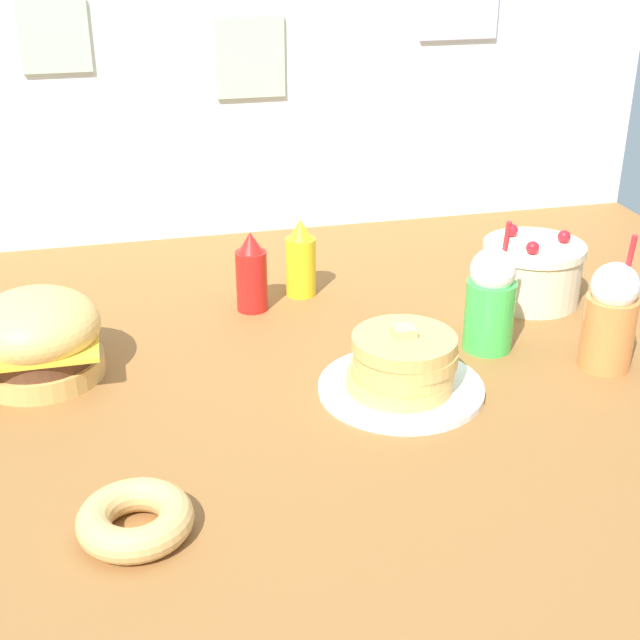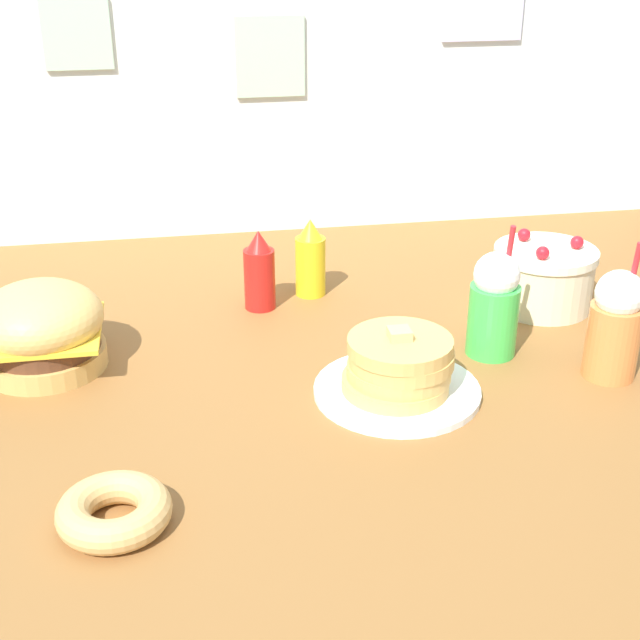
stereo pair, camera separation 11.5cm
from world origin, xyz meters
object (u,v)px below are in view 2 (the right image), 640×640
(ketchup_bottle, at_px, (259,272))
(layer_cake, at_px, (543,277))
(mustard_bottle, at_px, (310,260))
(donut_pink_glaze, at_px, (114,510))
(cream_soda_cup, at_px, (494,305))
(orange_float_cup, at_px, (615,325))
(pancake_stack, at_px, (398,371))
(burger, at_px, (41,329))

(ketchup_bottle, bearing_deg, layer_cake, -9.12)
(mustard_bottle, xyz_separation_m, donut_pink_glaze, (-0.46, -0.87, -0.06))
(layer_cake, distance_m, cream_soda_cup, 0.31)
(donut_pink_glaze, bearing_deg, ketchup_bottle, 67.99)
(donut_pink_glaze, bearing_deg, layer_cake, 34.38)
(mustard_bottle, distance_m, cream_soda_cup, 0.52)
(ketchup_bottle, xyz_separation_m, orange_float_cup, (0.70, -0.47, 0.03))
(pancake_stack, height_order, ketchup_bottle, ketchup_bottle)
(burger, xyz_separation_m, pancake_stack, (0.73, -0.25, -0.04))
(burger, distance_m, layer_cake, 1.20)
(pancake_stack, bearing_deg, mustard_bottle, 99.87)
(pancake_stack, relative_size, cream_soda_cup, 1.13)
(burger, height_order, orange_float_cup, orange_float_cup)
(orange_float_cup, relative_size, donut_pink_glaze, 1.61)
(pancake_stack, xyz_separation_m, mustard_bottle, (-0.09, 0.54, 0.04))
(burger, xyz_separation_m, layer_cake, (1.19, 0.12, -0.01))
(ketchup_bottle, bearing_deg, pancake_stack, -64.22)
(mustard_bottle, height_order, donut_pink_glaze, mustard_bottle)
(pancake_stack, relative_size, layer_cake, 1.36)
(donut_pink_glaze, bearing_deg, burger, 106.13)
(ketchup_bottle, xyz_separation_m, mustard_bottle, (0.14, 0.06, 0.00))
(burger, distance_m, pancake_stack, 0.77)
(burger, height_order, mustard_bottle, mustard_bottle)
(ketchup_bottle, height_order, cream_soda_cup, cream_soda_cup)
(burger, bearing_deg, ketchup_bottle, 25.05)
(layer_cake, relative_size, cream_soda_cup, 0.83)
(cream_soda_cup, distance_m, donut_pink_glaze, 0.95)
(mustard_bottle, distance_m, donut_pink_glaze, 0.99)
(burger, distance_m, orange_float_cup, 1.22)
(pancake_stack, distance_m, layer_cake, 0.59)
(pancake_stack, height_order, cream_soda_cup, cream_soda_cup)
(pancake_stack, relative_size, ketchup_bottle, 1.70)
(layer_cake, bearing_deg, burger, -174.24)
(orange_float_cup, bearing_deg, mustard_bottle, 136.24)
(pancake_stack, relative_size, mustard_bottle, 1.70)
(mustard_bottle, height_order, orange_float_cup, orange_float_cup)
(burger, bearing_deg, donut_pink_glaze, -73.87)
(ketchup_bottle, distance_m, orange_float_cup, 0.84)
(burger, bearing_deg, mustard_bottle, 24.82)
(mustard_bottle, bearing_deg, orange_float_cup, -43.76)
(pancake_stack, distance_m, mustard_bottle, 0.55)
(pancake_stack, xyz_separation_m, ketchup_bottle, (-0.23, 0.48, 0.04))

